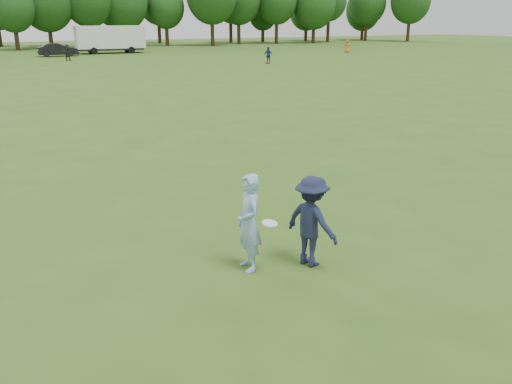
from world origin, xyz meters
TOP-DOWN VIEW (x-y plane):
  - ground at (0.00, 0.00)m, footprint 200.00×200.00m
  - thrower at (-1.05, 0.75)m, footprint 0.45×0.65m
  - defender at (0.03, 0.44)m, footprint 0.94×1.21m
  - player_far_b at (18.70, 39.62)m, footprint 0.82×0.98m
  - player_far_c at (34.72, 49.97)m, footprint 0.89×0.86m
  - player_far_d at (2.12, 51.42)m, footprint 1.55×0.89m
  - car_f at (1.94, 58.56)m, footprint 4.36×1.56m
  - field_cone at (18.45, 39.86)m, footprint 0.28×0.28m
  - disc_in_play at (-0.81, 0.42)m, footprint 0.28×0.29m
  - cargo_trailer at (8.30, 61.33)m, footprint 9.00×2.75m
  - treeline at (2.81, 76.90)m, footprint 130.35×18.39m

SIDE VIEW (x-z plane):
  - ground at x=0.00m, z-range 0.00..0.00m
  - field_cone at x=18.45m, z-range 0.00..0.30m
  - car_f at x=1.94m, z-range 0.00..1.43m
  - player_far_c at x=34.72m, z-range 0.00..1.55m
  - player_far_b at x=18.70m, z-range 0.00..1.57m
  - player_far_d at x=2.12m, z-range 0.00..1.59m
  - defender at x=0.03m, z-range 0.00..1.65m
  - thrower at x=-1.05m, z-range 0.00..1.73m
  - disc_in_play at x=-0.81m, z-range 0.89..0.97m
  - cargo_trailer at x=8.30m, z-range 0.18..3.38m
  - treeline at x=2.81m, z-range 0.39..12.13m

